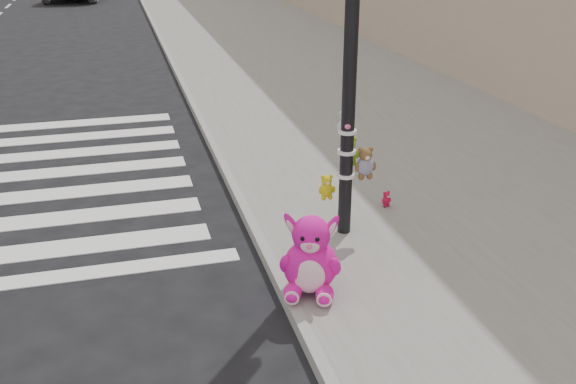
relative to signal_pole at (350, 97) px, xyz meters
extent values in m
plane|color=black|center=(-2.62, -1.81, -1.84)|extent=(120.00, 120.00, 0.00)
cube|color=slate|center=(2.38, 8.19, -1.77)|extent=(7.00, 80.00, 0.14)
cube|color=gray|center=(-1.07, 8.19, -1.77)|extent=(0.12, 80.00, 0.15)
cylinder|color=black|center=(-0.02, -0.01, 0.30)|extent=(0.16, 0.16, 4.00)
cylinder|color=white|center=(-0.02, -0.01, -0.95)|extent=(0.22, 0.22, 0.04)
cylinder|color=white|center=(-0.02, -0.01, -0.65)|extent=(0.22, 0.22, 0.04)
cylinder|color=white|center=(-0.02, -0.01, -0.40)|extent=(0.22, 0.22, 0.04)
ellipsoid|color=#E5139B|center=(-1.06, -1.38, -1.62)|extent=(0.28, 0.35, 0.16)
ellipsoid|color=#E5139B|center=(-0.76, -1.50, -1.62)|extent=(0.28, 0.35, 0.16)
ellipsoid|color=#E5139B|center=(-0.82, -1.21, -1.42)|extent=(0.71, 0.66, 0.57)
ellipsoid|color=#F9BFD1|center=(-0.89, -1.39, -1.44)|extent=(0.34, 0.22, 0.38)
sphere|color=#E5139B|center=(-0.82, -1.21, -1.06)|extent=(0.51, 0.51, 0.39)
ellipsoid|color=#E5139B|center=(-0.98, -1.13, -1.01)|extent=(0.28, 0.17, 0.39)
ellipsoid|color=#E5139B|center=(-0.65, -1.26, -1.01)|extent=(0.28, 0.17, 0.39)
camera|label=1|loc=(-2.55, -6.74, 1.88)|focal=40.00mm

